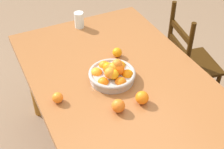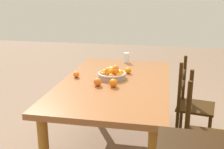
{
  "view_description": "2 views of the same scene",
  "coord_description": "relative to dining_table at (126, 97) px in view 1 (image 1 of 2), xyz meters",
  "views": [
    {
      "loc": [
        1.28,
        -0.72,
        2.08
      ],
      "look_at": [
        -0.09,
        -0.05,
        0.82
      ],
      "focal_mm": 51.43,
      "sensor_mm": 36.0,
      "label": 1
    },
    {
      "loc": [
        2.61,
        0.48,
        1.65
      ],
      "look_at": [
        -0.09,
        -0.05,
        0.82
      ],
      "focal_mm": 45.2,
      "sensor_mm": 36.0,
      "label": 2
    }
  ],
  "objects": [
    {
      "name": "chair_near_window",
      "position": [
        -0.35,
        0.79,
        -0.25
      ],
      "size": [
        0.45,
        0.45,
        0.95
      ],
      "rotation": [
        0.0,
        0.0,
        2.96
      ],
      "color": "#311B05",
      "rests_on": "ground"
    },
    {
      "name": "orange_loose_3",
      "position": [
        0.17,
        0.01,
        0.13
      ],
      "size": [
        0.08,
        0.08,
        0.08
      ],
      "primitive_type": "sphere",
      "color": "orange",
      "rests_on": "dining_table"
    },
    {
      "name": "drinking_glass",
      "position": [
        -0.77,
        0.0,
        0.16
      ],
      "size": [
        0.07,
        0.07,
        0.12
      ],
      "primitive_type": "cylinder",
      "color": "silver",
      "rests_on": "dining_table"
    },
    {
      "name": "fruit_bowl",
      "position": [
        -0.09,
        -0.05,
        0.14
      ],
      "size": [
        0.29,
        0.29,
        0.14
      ],
      "color": "#A79D9C",
      "rests_on": "dining_table"
    },
    {
      "name": "orange_loose_0",
      "position": [
        -0.05,
        -0.42,
        0.13
      ],
      "size": [
        0.06,
        0.06,
        0.06
      ],
      "primitive_type": "sphere",
      "color": "orange",
      "rests_on": "dining_table"
    },
    {
      "name": "orange_loose_1",
      "position": [
        0.17,
        -0.14,
        0.13
      ],
      "size": [
        0.08,
        0.08,
        0.08
      ],
      "primitive_type": "sphere",
      "color": "orange",
      "rests_on": "dining_table"
    },
    {
      "name": "orange_loose_2",
      "position": [
        -0.3,
        0.09,
        0.13
      ],
      "size": [
        0.07,
        0.07,
        0.07
      ],
      "primitive_type": "sphere",
      "color": "orange",
      "rests_on": "dining_table"
    },
    {
      "name": "dining_table",
      "position": [
        0.0,
        0.0,
        0.0
      ],
      "size": [
        1.77,
        1.06,
        0.78
      ],
      "color": "brown",
      "rests_on": "ground"
    }
  ]
}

